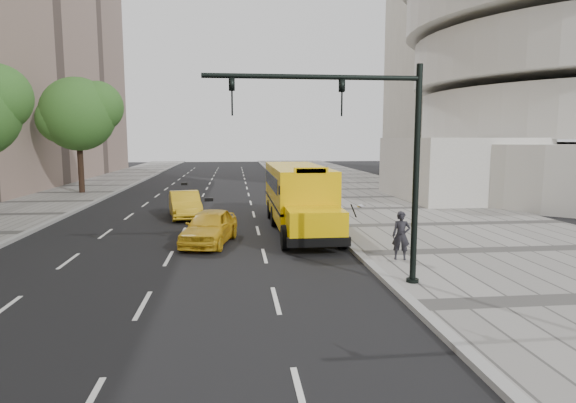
{
  "coord_description": "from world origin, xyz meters",
  "views": [
    {
      "loc": [
        1.44,
        -22.5,
        4.33
      ],
      "look_at": [
        3.5,
        -4.0,
        1.9
      ],
      "focal_mm": 30.0,
      "sensor_mm": 36.0,
      "label": 1
    }
  ],
  "objects": [
    {
      "name": "ground",
      "position": [
        0.0,
        0.0,
        0.0
      ],
      "size": [
        140.0,
        140.0,
        0.0
      ],
      "primitive_type": "plane",
      "color": "black",
      "rests_on": "ground"
    },
    {
      "name": "sidewalk_museum",
      "position": [
        12.0,
        0.0,
        0.07
      ],
      "size": [
        12.0,
        140.0,
        0.15
      ],
      "primitive_type": "cube",
      "color": "gray",
      "rests_on": "ground"
    },
    {
      "name": "curb_museum",
      "position": [
        6.0,
        0.0,
        0.07
      ],
      "size": [
        0.3,
        140.0,
        0.15
      ],
      "primitive_type": "cube",
      "color": "gray",
      "rests_on": "ground"
    },
    {
      "name": "curb_far",
      "position": [
        -8.0,
        0.0,
        0.07
      ],
      "size": [
        0.3,
        140.0,
        0.15
      ],
      "primitive_type": "cube",
      "color": "gray",
      "rests_on": "ground"
    },
    {
      "name": "guggenheim",
      "position": [
        29.37,
        18.51,
        13.58
      ],
      "size": [
        33.2,
        42.2,
        35.0
      ],
      "color": "silver",
      "rests_on": "ground"
    },
    {
      "name": "tree_c",
      "position": [
        -10.39,
        16.6,
        6.26
      ],
      "size": [
        6.32,
        5.62,
        9.02
      ],
      "color": "black",
      "rests_on": "ground"
    },
    {
      "name": "school_bus",
      "position": [
        4.5,
        0.74,
        1.76
      ],
      "size": [
        2.96,
        11.56,
        3.19
      ],
      "color": "#F2BC03",
      "rests_on": "ground"
    },
    {
      "name": "taxi_near",
      "position": [
        0.38,
        -2.68,
        0.72
      ],
      "size": [
        2.57,
        4.49,
        1.44
      ],
      "primitive_type": "imported",
      "rotation": [
        0.0,
        0.0,
        -0.22
      ],
      "color": "gold",
      "rests_on": "ground"
    },
    {
      "name": "taxi_far",
      "position": [
        -1.32,
        4.29,
        0.73
      ],
      "size": [
        2.3,
        4.61,
        1.45
      ],
      "primitive_type": "imported",
      "rotation": [
        0.0,
        0.0,
        0.18
      ],
      "color": "gold",
      "rests_on": "ground"
    },
    {
      "name": "pedestrian",
      "position": [
        7.16,
        -6.65,
        1.0
      ],
      "size": [
        0.71,
        0.57,
        1.7
      ],
      "primitive_type": "imported",
      "rotation": [
        0.0,
        0.0,
        -0.3
      ],
      "color": "black",
      "rests_on": "sidewalk_museum"
    },
    {
      "name": "traffic_signal",
      "position": [
        5.19,
        -9.27,
        4.09
      ],
      "size": [
        6.18,
        0.36,
        6.4
      ],
      "color": "black",
      "rests_on": "ground"
    }
  ]
}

